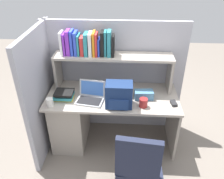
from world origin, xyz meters
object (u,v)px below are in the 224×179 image
(laptop, at_px, (91,96))
(computer_mouse, at_px, (174,103))
(tissue_box, at_px, (144,95))
(office_chair, at_px, (137,170))
(backpack, at_px, (119,95))
(paper_cup, at_px, (50,102))
(snack_canister, at_px, (143,103))

(laptop, relative_size, computer_mouse, 3.33)
(tissue_box, bearing_deg, computer_mouse, -23.04)
(laptop, height_order, office_chair, laptop)
(backpack, distance_m, paper_cup, 0.79)
(tissue_box, relative_size, snack_canister, 2.14)
(backpack, distance_m, computer_mouse, 0.64)
(tissue_box, height_order, snack_canister, snack_canister)
(laptop, height_order, snack_canister, laptop)
(tissue_box, xyz_separation_m, office_chair, (-0.08, -0.79, -0.39))
(backpack, height_order, snack_canister, backpack)
(laptop, relative_size, office_chair, 0.37)
(tissue_box, bearing_deg, snack_canister, -99.75)
(computer_mouse, bearing_deg, office_chair, -130.50)
(laptop, bearing_deg, paper_cup, -160.91)
(tissue_box, relative_size, office_chair, 0.24)
(laptop, height_order, tissue_box, laptop)
(backpack, bearing_deg, tissue_box, 29.16)
(computer_mouse, distance_m, office_chair, 0.88)
(laptop, relative_size, backpack, 1.15)
(computer_mouse, height_order, paper_cup, paper_cup)
(laptop, xyz_separation_m, tissue_box, (0.63, 0.07, -0.00))
(paper_cup, xyz_separation_m, office_chair, (0.99, -0.57, -0.39))
(laptop, xyz_separation_m, backpack, (0.34, -0.09, 0.09))
(snack_canister, bearing_deg, backpack, 178.47)
(paper_cup, bearing_deg, computer_mouse, 4.56)
(backpack, relative_size, tissue_box, 1.36)
(tissue_box, bearing_deg, backpack, -155.72)
(computer_mouse, height_order, office_chair, office_chair)
(snack_canister, bearing_deg, computer_mouse, 9.60)
(paper_cup, height_order, tissue_box, same)
(paper_cup, distance_m, office_chair, 1.21)
(snack_canister, relative_size, office_chair, 0.11)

